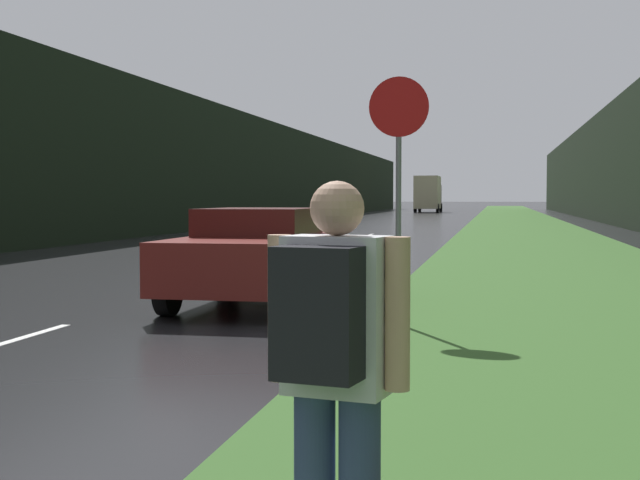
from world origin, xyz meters
name	(u,v)px	position (x,y,z in m)	size (l,w,h in m)	color
grass_verge	(527,233)	(6.58, 40.00, 0.01)	(6.00, 240.00, 0.02)	#386028
lane_stripe_b	(1,344)	(0.00, 8.40, 0.00)	(0.12, 3.00, 0.01)	silver
lane_stripe_c	(207,283)	(0.00, 15.40, 0.00)	(0.12, 3.00, 0.01)	silver
lane_stripe_d	(292,258)	(0.00, 22.40, 0.00)	(0.12, 3.00, 0.01)	silver
lane_stripe_e	(338,244)	(0.00, 29.40, 0.00)	(0.12, 3.00, 0.01)	silver
lane_stripe_f	(368,235)	(0.00, 36.40, 0.00)	(0.12, 3.00, 0.01)	silver
treeline_far_side	(239,170)	(-9.58, 50.00, 3.17)	(2.00, 140.00, 6.34)	black
treeline_near_side	(636,161)	(12.58, 50.00, 3.52)	(2.00, 140.00, 7.04)	black
stop_sign	(399,171)	(4.10, 10.63, 1.93)	(0.74, 0.07, 3.09)	slate
hitchhiker_with_backpack	(333,367)	(4.69, 2.94, 0.96)	(0.57, 0.46, 1.67)	navy
car_passing_near	(257,254)	(1.79, 12.40, 0.75)	(1.92, 4.44, 1.44)	maroon
delivery_truck	(428,193)	(-1.79, 92.70, 1.96)	(2.55, 7.98, 3.74)	#6E684F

